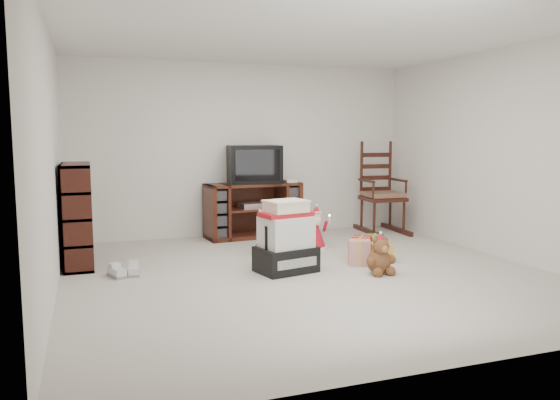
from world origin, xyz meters
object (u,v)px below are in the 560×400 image
at_px(tv_stand, 253,210).
at_px(bookshelf, 77,217).
at_px(red_suitcase, 283,248).
at_px(gift_cluster, 373,251).
at_px(crt_television, 254,164).
at_px(teddy_bear, 379,258).
at_px(santa_figurine, 316,232).
at_px(mrs_claus_figurine, 264,235).
at_px(sneaker_pair, 125,271).
at_px(gift_pile, 286,241).
at_px(rocking_chair, 380,200).

bearing_deg(tv_stand, bookshelf, -162.76).
height_order(red_suitcase, gift_cluster, red_suitcase).
xyz_separation_m(bookshelf, crt_television, (2.39, 0.99, 0.50)).
bearing_deg(bookshelf, teddy_bear, -26.39).
height_order(santa_figurine, mrs_claus_figurine, mrs_claus_figurine).
distance_m(red_suitcase, sneaker_pair, 1.68).
height_order(santa_figurine, crt_television, crt_television).
bearing_deg(gift_cluster, santa_figurine, 113.79).
xyz_separation_m(tv_stand, gift_cluster, (0.89, -1.92, -0.28)).
distance_m(gift_pile, mrs_claus_figurine, 0.88).
height_order(bookshelf, santa_figurine, bookshelf).
bearing_deg(gift_pile, santa_figurine, 38.81).
relative_size(tv_stand, rocking_chair, 0.99).
height_order(gift_pile, mrs_claus_figurine, gift_pile).
height_order(bookshelf, gift_pile, bookshelf).
relative_size(rocking_chair, sneaker_pair, 4.12).
height_order(bookshelf, teddy_bear, bookshelf).
bearing_deg(gift_pile, teddy_bear, -37.44).
height_order(rocking_chair, gift_cluster, rocking_chair).
height_order(gift_pile, red_suitcase, gift_pile).
height_order(rocking_chair, mrs_claus_figurine, rocking_chair).
distance_m(tv_stand, red_suitcase, 2.08).
distance_m(tv_stand, mrs_claus_figurine, 1.21).
height_order(gift_pile, crt_television, crt_television).
bearing_deg(bookshelf, gift_pile, -27.04).
bearing_deg(sneaker_pair, gift_cluster, -14.99).
relative_size(gift_pile, sneaker_pair, 2.20).
bearing_deg(mrs_claus_figurine, gift_cluster, -33.54).
xyz_separation_m(gift_pile, teddy_bear, (0.91, -0.42, -0.16)).
bearing_deg(gift_pile, sneaker_pair, 154.04).
distance_m(red_suitcase, mrs_claus_figurine, 0.88).
xyz_separation_m(rocking_chair, gift_cluster, (-1.05, -1.69, -0.37)).
relative_size(santa_figurine, crt_television, 0.73).
relative_size(bookshelf, crt_television, 1.47).
relative_size(tv_stand, crt_television, 1.79).
height_order(tv_stand, gift_cluster, tv_stand).
bearing_deg(red_suitcase, gift_cluster, 14.91).
xyz_separation_m(tv_stand, gift_pile, (-0.25, -2.06, -0.06)).
bearing_deg(rocking_chair, crt_television, 176.03).
xyz_separation_m(bookshelf, gift_cluster, (3.26, -0.95, -0.44)).
distance_m(bookshelf, gift_cluster, 3.43).
bearing_deg(tv_stand, crt_television, 31.85).
bearing_deg(rocking_chair, sneaker_pair, -156.27).
relative_size(santa_figurine, mrs_claus_figurine, 0.88).
bearing_deg(bookshelf, santa_figurine, -2.19).
bearing_deg(teddy_bear, mrs_claus_figurine, 124.03).
xyz_separation_m(tv_stand, mrs_claus_figurine, (-0.21, -1.18, -0.14)).
distance_m(mrs_claus_figurine, gift_cluster, 1.34).
bearing_deg(sneaker_pair, red_suitcase, -23.54).
distance_m(gift_pile, red_suitcase, 0.08).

